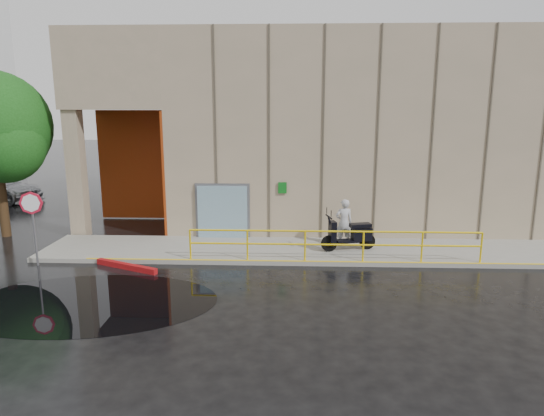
{
  "coord_description": "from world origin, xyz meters",
  "views": [
    {
      "loc": [
        2.82,
        -12.16,
        5.19
      ],
      "look_at": [
        2.22,
        3.0,
        1.94
      ],
      "focal_mm": 32.0,
      "sensor_mm": 36.0,
      "label": 1
    }
  ],
  "objects_px": {
    "scooter": "(350,226)",
    "stop_sign": "(32,212)",
    "red_curb": "(126,266)",
    "person": "(344,222)"
  },
  "relations": [
    {
      "from": "stop_sign",
      "to": "red_curb",
      "type": "xyz_separation_m",
      "value": [
        3.04,
        -0.22,
        -1.72
      ]
    },
    {
      "from": "scooter",
      "to": "red_curb",
      "type": "distance_m",
      "value": 7.64
    },
    {
      "from": "red_curb",
      "to": "person",
      "type": "bearing_deg",
      "value": 18.83
    },
    {
      "from": "scooter",
      "to": "stop_sign",
      "type": "distance_m",
      "value": 10.54
    },
    {
      "from": "person",
      "to": "stop_sign",
      "type": "height_order",
      "value": "stop_sign"
    },
    {
      "from": "stop_sign",
      "to": "red_curb",
      "type": "height_order",
      "value": "stop_sign"
    },
    {
      "from": "person",
      "to": "stop_sign",
      "type": "distance_m",
      "value": 10.52
    },
    {
      "from": "person",
      "to": "stop_sign",
      "type": "xyz_separation_m",
      "value": [
        -10.25,
        -2.24,
        0.8
      ]
    },
    {
      "from": "scooter",
      "to": "stop_sign",
      "type": "bearing_deg",
      "value": 175.77
    },
    {
      "from": "stop_sign",
      "to": "red_curb",
      "type": "relative_size",
      "value": 1.03
    }
  ]
}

